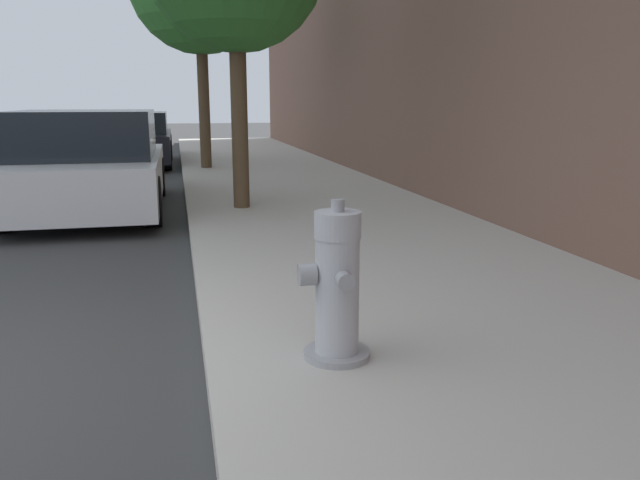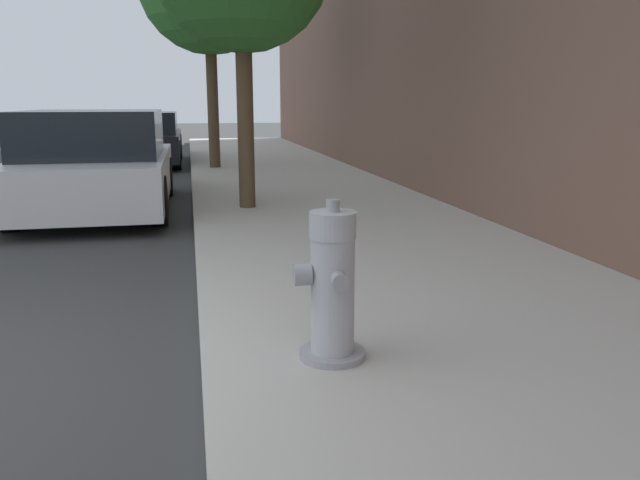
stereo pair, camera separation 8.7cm
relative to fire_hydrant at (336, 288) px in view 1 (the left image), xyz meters
name	(u,v)px [view 1 (the left image)]	position (x,y,z in m)	size (l,w,h in m)	color
sidewalk_slab	(496,350)	(0.97, 0.05, -0.46)	(3.31, 40.00, 0.14)	#B7B2A8
fire_hydrant	(336,288)	(0.00, 0.00, 0.00)	(0.38, 0.38, 0.85)	#97979C
parked_car_near	(89,164)	(-1.93, 5.81, 0.12)	(1.88, 4.04, 1.36)	silver
parked_car_mid	(133,139)	(-1.74, 12.19, 0.07)	(1.71, 4.03, 1.23)	black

